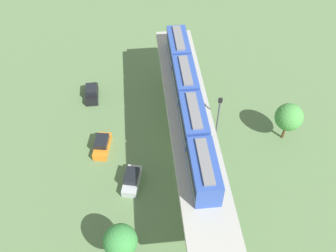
# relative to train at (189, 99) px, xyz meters

# --- Properties ---
(ground_plane) EXTENTS (120.00, 120.00, 0.00)m
(ground_plane) POSITION_rel_train_xyz_m (0.00, -0.96, -8.65)
(ground_plane) COLOR #5B7A4C
(viaduct) EXTENTS (5.20, 35.80, 7.11)m
(viaduct) POSITION_rel_train_xyz_m (0.00, -0.96, -3.05)
(viaduct) COLOR #A8A59E
(viaduct) RESTS_ON ground
(train) EXTENTS (2.64, 27.45, 3.24)m
(train) POSITION_rel_train_xyz_m (0.00, 0.00, 0.00)
(train) COLOR #2D4CA5
(train) RESTS_ON viaduct
(parked_car_black) EXTENTS (1.90, 4.24, 1.76)m
(parked_car_black) POSITION_rel_train_xyz_m (-12.99, 11.25, -7.90)
(parked_car_black) COLOR black
(parked_car_black) RESTS_ON ground
(parked_car_orange) EXTENTS (2.52, 4.45, 1.76)m
(parked_car_orange) POSITION_rel_train_xyz_m (-11.22, 0.71, -7.90)
(parked_car_orange) COLOR orange
(parked_car_orange) RESTS_ON ground
(parked_car_silver) EXTENTS (2.73, 4.51, 1.76)m
(parked_car_silver) POSITION_rel_train_xyz_m (-7.49, -5.23, -7.90)
(parked_car_silver) COLOR #B2B5BA
(parked_car_silver) RESTS_ON ground
(tree_near_viaduct) EXTENTS (3.68, 3.68, 5.84)m
(tree_near_viaduct) POSITION_rel_train_xyz_m (13.36, 0.24, -4.67)
(tree_near_viaduct) COLOR brown
(tree_near_viaduct) RESTS_ON ground
(tree_mid_lot) EXTENTS (3.46, 3.46, 5.72)m
(tree_mid_lot) POSITION_rel_train_xyz_m (-8.73, -14.70, -4.68)
(tree_mid_lot) COLOR brown
(tree_mid_lot) RESTS_ON ground
(signal_post) EXTENTS (0.44, 0.28, 9.71)m
(signal_post) POSITION_rel_train_xyz_m (3.40, -1.38, -3.27)
(signal_post) COLOR #4C4C51
(signal_post) RESTS_ON ground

